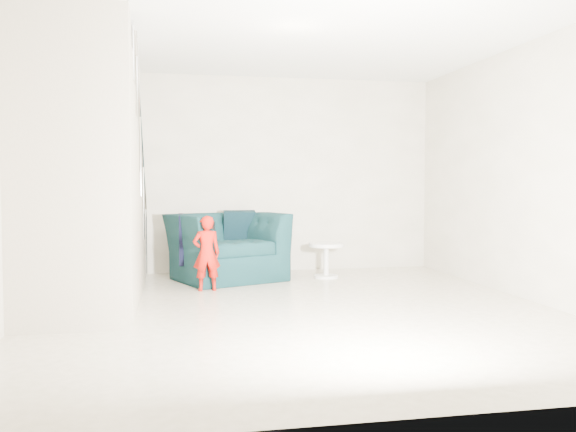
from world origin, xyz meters
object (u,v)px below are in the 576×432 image
object	(u,v)px
armchair	(227,247)
side_table	(326,254)
toddler	(207,253)
staircase	(85,212)

from	to	relation	value
armchair	side_table	world-z (taller)	armchair
armchair	toddler	world-z (taller)	toddler
side_table	staircase	distance (m)	3.20
toddler	staircase	world-z (taller)	staircase
armchair	toddler	xyz separation A→B (m)	(-0.30, -0.78, 0.01)
toddler	side_table	distance (m)	1.73
armchair	toddler	distance (m)	0.83
toddler	staircase	bearing A→B (deg)	26.17
toddler	side_table	xyz separation A→B (m)	(1.58, 0.68, -0.13)
armchair	side_table	bearing A→B (deg)	-25.71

